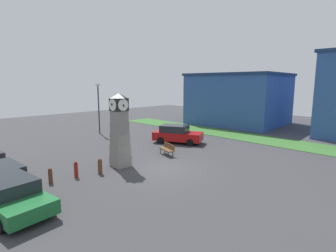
# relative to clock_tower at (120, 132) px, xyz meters

# --- Properties ---
(ground_plane) EXTENTS (71.36, 71.36, 0.00)m
(ground_plane) POSITION_rel_clock_tower_xyz_m (2.46, 1.75, -2.31)
(ground_plane) COLOR #38383A
(clock_tower) EXTENTS (1.20, 1.19, 4.90)m
(clock_tower) POSITION_rel_clock_tower_xyz_m (0.00, 0.00, 0.00)
(clock_tower) COLOR gray
(clock_tower) RESTS_ON ground_plane
(bollard_near_tower) EXTENTS (0.31, 0.31, 1.14)m
(bollard_near_tower) POSITION_rel_clock_tower_xyz_m (-0.50, -6.09, -1.74)
(bollard_near_tower) COLOR brown
(bollard_near_tower) RESTS_ON ground_plane
(bollard_mid_row) EXTENTS (0.23, 0.23, 0.89)m
(bollard_mid_row) POSITION_rel_clock_tower_xyz_m (-0.18, -4.57, -1.86)
(bollard_mid_row) COLOR brown
(bollard_mid_row) RESTS_ON ground_plane
(bollard_far_row) EXTENTS (0.22, 0.22, 0.98)m
(bollard_far_row) POSITION_rel_clock_tower_xyz_m (-0.03, -3.14, -1.81)
(bollard_far_row) COLOR maroon
(bollard_far_row) RESTS_ON ground_plane
(bollard_end_row) EXTENTS (0.27, 0.27, 0.99)m
(bollard_end_row) POSITION_rel_clock_tower_xyz_m (0.42, -1.80, -1.81)
(bollard_end_row) COLOR brown
(bollard_end_row) RESTS_ON ground_plane
(car_near_tower) EXTENTS (4.67, 2.16, 1.46)m
(car_near_tower) POSITION_rel_clock_tower_xyz_m (-0.43, -6.80, -1.57)
(car_near_tower) COLOR #A51111
(car_near_tower) RESTS_ON ground_plane
(car_by_building) EXTENTS (4.61, 2.53, 1.46)m
(car_by_building) POSITION_rel_clock_tower_xyz_m (1.99, -7.04, -1.56)
(car_by_building) COLOR #19602D
(car_by_building) RESTS_ON ground_plane
(car_far_lot) EXTENTS (4.86, 3.68, 1.67)m
(car_far_lot) POSITION_rel_clock_tower_xyz_m (-2.14, 7.78, -1.48)
(car_far_lot) COLOR #A51111
(car_far_lot) RESTS_ON ground_plane
(bench) EXTENTS (1.68, 0.95, 0.90)m
(bench) POSITION_rel_clock_tower_xyz_m (0.29, 4.16, -1.79)
(bench) COLOR brown
(bench) RESTS_ON ground_plane
(street_lamp_near_road) EXTENTS (0.50, 0.24, 5.48)m
(street_lamp_near_road) POSITION_rel_clock_tower_xyz_m (-11.22, 4.92, 0.90)
(street_lamp_near_road) COLOR #333338
(street_lamp_near_road) RESTS_ON ground_plane
(warehouse_blue_far) EXTENTS (12.37, 11.80, 6.81)m
(warehouse_blue_far) POSITION_rel_clock_tower_xyz_m (-4.45, 22.64, 1.10)
(warehouse_blue_far) COLOR #2D5193
(warehouse_blue_far) RESTS_ON ground_plane
(grass_verge_far) EXTENTS (42.82, 4.07, 0.04)m
(grass_verge_far) POSITION_rel_clock_tower_xyz_m (4.30, 14.83, -2.29)
(grass_verge_far) COLOR #386B2D
(grass_verge_far) RESTS_ON ground_plane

